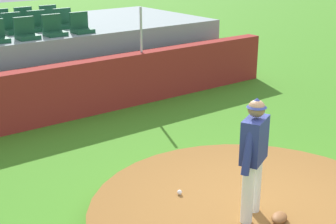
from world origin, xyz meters
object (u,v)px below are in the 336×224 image
(stadium_chair_2, at_px, (54,29))
(stadium_chair_7, at_px, (64,22))
(pitcher, at_px, (254,150))
(stadium_chair_1, at_px, (26,32))
(stadium_chair_10, at_px, (25,20))
(baseball, at_px, (180,192))
(stadium_chair_6, at_px, (38,24))
(stadium_chair_11, at_px, (50,18))
(stadium_chair_5, at_px, (13,27))
(stadium_chair_9, at_px, (1,23))
(fielding_glove, at_px, (279,218))
(stadium_chair_3, at_px, (81,26))

(stadium_chair_2, distance_m, stadium_chair_7, 1.15)
(pitcher, relative_size, stadium_chair_1, 3.40)
(stadium_chair_10, bearing_deg, baseball, 83.33)
(stadium_chair_6, bearing_deg, stadium_chair_11, -129.29)
(stadium_chair_7, distance_m, stadium_chair_11, 0.88)
(stadium_chair_1, xyz_separation_m, stadium_chair_5, (0.04, 0.92, 0.00))
(pitcher, xyz_separation_m, stadium_chair_6, (0.52, 7.96, 0.61))
(baseball, distance_m, stadium_chair_5, 7.07)
(pitcher, height_order, baseball, pitcher)
(stadium_chair_2, xyz_separation_m, stadium_chair_9, (-0.66, 1.75, 0.00))
(stadium_chair_7, height_order, stadium_chair_11, same)
(fielding_glove, height_order, stadium_chair_2, stadium_chair_2)
(stadium_chair_1, distance_m, stadium_chair_9, 1.78)
(stadium_chair_3, xyz_separation_m, stadium_chair_6, (-0.71, 0.94, 0.00))
(baseball, bearing_deg, stadium_chair_2, 81.43)
(fielding_glove, distance_m, stadium_chair_5, 8.44)
(stadium_chair_1, xyz_separation_m, stadium_chair_6, (0.71, 0.93, 0.00))
(stadium_chair_5, distance_m, stadium_chair_9, 0.86)
(stadium_chair_2, distance_m, stadium_chair_11, 1.91)
(stadium_chair_11, bearing_deg, stadium_chair_1, 51.84)
(stadium_chair_2, distance_m, stadium_chair_5, 1.11)
(pitcher, relative_size, stadium_chair_10, 3.40)
(stadium_chair_10, bearing_deg, stadium_chair_6, 89.64)
(pitcher, xyz_separation_m, stadium_chair_7, (1.23, 7.96, 0.61))
(baseball, xyz_separation_m, stadium_chair_11, (1.62, 7.77, 1.56))
(stadium_chair_1, relative_size, stadium_chair_7, 1.00)
(stadium_chair_10, bearing_deg, stadium_chair_1, 68.57)
(stadium_chair_6, height_order, stadium_chair_11, same)
(stadium_chair_9, relative_size, stadium_chair_11, 1.00)
(stadium_chair_6, relative_size, stadium_chair_10, 1.00)
(stadium_chair_6, height_order, stadium_chair_7, same)
(pitcher, distance_m, stadium_chair_1, 7.06)
(baseball, height_order, stadium_chair_7, stadium_chair_7)
(pitcher, bearing_deg, stadium_chair_11, 56.86)
(stadium_chair_1, distance_m, stadium_chair_2, 0.71)
(stadium_chair_5, xyz_separation_m, stadium_chair_6, (0.66, 0.01, 0.00))
(pitcher, bearing_deg, stadium_chair_10, 61.40)
(pitcher, height_order, stadium_chair_7, stadium_chair_7)
(stadium_chair_6, xyz_separation_m, stadium_chair_7, (0.72, -0.01, 0.00))
(baseball, distance_m, stadium_chair_7, 7.25)
(baseball, distance_m, fielding_glove, 1.52)
(baseball, bearing_deg, stadium_chair_9, 88.18)
(stadium_chair_3, height_order, stadium_chair_10, same)
(stadium_chair_2, distance_m, stadium_chair_3, 0.71)
(pitcher, bearing_deg, stadium_chair_3, 54.84)
(stadium_chair_2, height_order, stadium_chair_11, same)
(stadium_chair_1, relative_size, stadium_chair_5, 1.00)
(baseball, height_order, stadium_chair_1, stadium_chair_1)
(stadium_chair_1, xyz_separation_m, stadium_chair_11, (1.42, 1.81, 0.00))
(fielding_glove, distance_m, stadium_chair_9, 9.28)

